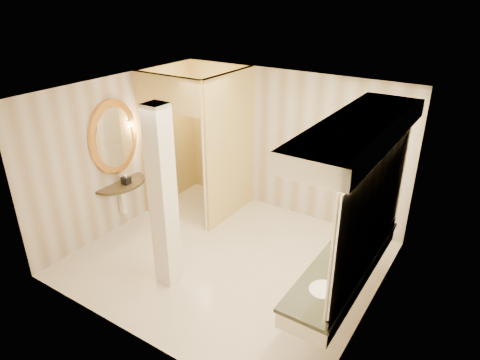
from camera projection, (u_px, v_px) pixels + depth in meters
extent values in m
plane|color=white|center=(228.00, 259.00, 6.91)|extent=(4.50, 4.50, 0.00)
plane|color=white|center=(226.00, 94.00, 5.77)|extent=(4.50, 4.50, 0.00)
cube|color=beige|center=(289.00, 145.00, 7.86)|extent=(4.50, 0.02, 2.70)
cube|color=beige|center=(126.00, 247.00, 4.82)|extent=(4.50, 0.02, 2.70)
cube|color=beige|center=(121.00, 153.00, 7.45)|extent=(0.02, 4.00, 2.70)
cube|color=beige|center=(378.00, 227.00, 5.22)|extent=(0.02, 4.00, 2.70)
cube|color=#F2D27F|center=(230.00, 148.00, 7.68)|extent=(0.10, 1.50, 2.70)
cube|color=#F2D27F|center=(155.00, 149.00, 7.67)|extent=(0.65, 0.10, 2.70)
cube|color=#F2D27F|center=(183.00, 96.00, 6.87)|extent=(0.80, 0.10, 0.60)
cube|color=white|center=(205.00, 169.00, 7.60)|extent=(0.53, 0.66, 2.10)
cylinder|color=gold|center=(151.00, 139.00, 7.53)|extent=(0.03, 0.03, 0.30)
cone|color=white|center=(150.00, 128.00, 7.45)|extent=(0.14, 0.14, 0.14)
cube|color=white|center=(343.00, 269.00, 5.48)|extent=(0.60, 2.52, 0.24)
cube|color=black|center=(344.00, 261.00, 5.42)|extent=(0.64, 2.56, 0.05)
cube|color=black|center=(367.00, 264.00, 5.26)|extent=(0.03, 2.52, 0.10)
ellipsoid|color=white|center=(323.00, 292.00, 4.91)|extent=(0.40, 0.44, 0.15)
cylinder|color=gold|center=(341.00, 289.00, 4.76)|extent=(0.03, 0.03, 0.22)
ellipsoid|color=white|center=(362.00, 238.00, 5.95)|extent=(0.40, 0.44, 0.15)
cylinder|color=gold|center=(377.00, 234.00, 5.80)|extent=(0.03, 0.03, 0.22)
cube|color=white|center=(375.00, 208.00, 4.93)|extent=(0.03, 2.52, 1.40)
cube|color=white|center=(361.00, 130.00, 4.69)|extent=(0.75, 2.72, 0.22)
cylinder|color=black|center=(119.00, 183.00, 7.54)|extent=(1.00, 1.00, 0.05)
cube|color=white|center=(122.00, 198.00, 7.65)|extent=(0.10, 0.10, 0.60)
cylinder|color=gold|center=(113.00, 137.00, 7.17)|extent=(0.07, 1.00, 1.00)
cylinder|color=white|center=(115.00, 138.00, 7.15)|extent=(0.02, 0.80, 0.80)
cube|color=white|center=(163.00, 200.00, 5.88)|extent=(0.29, 0.29, 2.70)
cube|color=black|center=(126.00, 180.00, 7.41)|extent=(0.13, 0.13, 0.13)
imported|color=white|center=(225.00, 180.00, 8.70)|extent=(0.66, 0.87, 0.79)
imported|color=beige|center=(354.00, 238.00, 5.75)|extent=(0.07, 0.07, 0.14)
imported|color=silver|center=(338.00, 260.00, 5.31)|extent=(0.10, 0.10, 0.11)
imported|color=#C6B28C|center=(349.00, 249.00, 5.44)|extent=(0.09, 0.09, 0.21)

